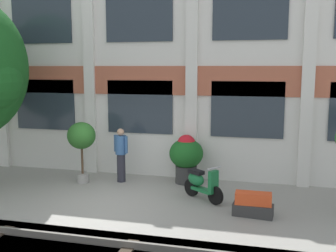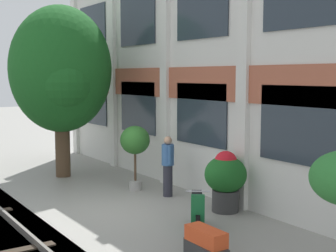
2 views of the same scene
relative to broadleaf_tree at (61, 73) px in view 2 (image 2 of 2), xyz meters
name	(u,v)px [view 2 (image 2 of 2)]	position (x,y,z in m)	size (l,w,h in m)	color
ground_plane	(112,210)	(4.41, -0.51, -3.41)	(80.00, 80.00, 0.00)	gray
apartment_facade	(208,62)	(4.41, 2.52, 0.28)	(17.29, 0.64, 7.40)	silver
broadleaf_tree	(61,73)	(0.00, 0.00, 0.00)	(3.43, 3.27, 5.55)	#4C3826
potted_plant_low_pan	(135,143)	(2.95, 1.02, -2.03)	(0.85, 0.85, 1.87)	gray
potted_plant_stone_basin	(226,177)	(6.04, 1.76, -2.56)	(1.03, 1.03, 1.50)	#333333
potted_plant_square_trough	(206,245)	(8.12, -0.53, -3.13)	(0.98, 0.48, 0.57)	#333333
scooter_near_curb	(197,210)	(6.74, 0.34, -2.97)	(1.17, 0.89, 0.98)	black
resident_by_doorway	(168,164)	(4.07, 1.40, -2.51)	(0.50, 0.34, 1.66)	#282833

